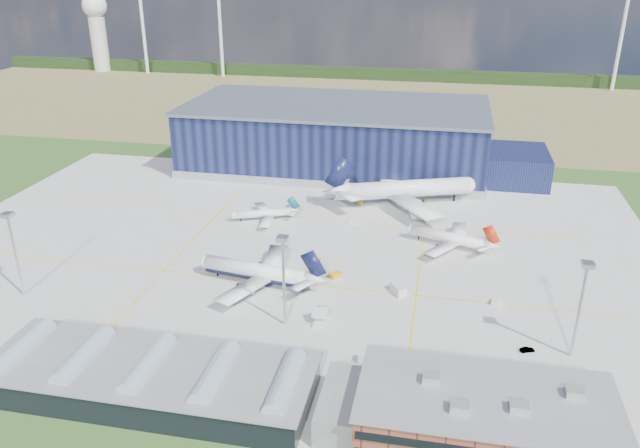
{
  "coord_description": "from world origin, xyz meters",
  "views": [
    {
      "loc": [
        43.79,
        -153.41,
        80.61
      ],
      "look_at": [
        10.52,
        9.58,
        9.52
      ],
      "focal_mm": 35.0,
      "sensor_mm": 36.0,
      "label": 1
    }
  ],
  "objects_px": {
    "gse_tug_c": "(360,202)",
    "gse_van_b": "(398,289)",
    "gse_van_c": "(481,385)",
    "airstair": "(320,316)",
    "airliner_regional": "(263,210)",
    "gse_cart_a": "(496,302)",
    "ops_building": "(485,417)",
    "airliner_red": "(448,232)",
    "gse_tug_b": "(335,275)",
    "gse_van_a": "(370,359)",
    "car_a": "(457,391)",
    "car_b": "(527,350)",
    "hangar": "(343,139)",
    "light_mast_east": "(582,295)",
    "light_mast_center": "(283,266)",
    "gse_tug_a": "(316,262)",
    "gse_cart_b": "(354,221)",
    "light_mast_west": "(13,241)",
    "airliner_widebody": "(408,180)",
    "airliner_navy": "(255,263)"
  },
  "relations": [
    {
      "from": "ops_building",
      "to": "airliner_red",
      "type": "xyz_separation_m",
      "value": [
        -7.67,
        82.0,
        -0.0
      ]
    },
    {
      "from": "car_b",
      "to": "gse_tug_c",
      "type": "bearing_deg",
      "value": 9.26
    },
    {
      "from": "light_mast_east",
      "to": "gse_tug_b",
      "type": "height_order",
      "value": "light_mast_east"
    },
    {
      "from": "hangar",
      "to": "light_mast_center",
      "type": "distance_m",
      "value": 125.07
    },
    {
      "from": "hangar",
      "to": "light_mast_east",
      "type": "relative_size",
      "value": 6.3
    },
    {
      "from": "gse_tug_b",
      "to": "car_a",
      "type": "distance_m",
      "value": 54.51
    },
    {
      "from": "gse_tug_a",
      "to": "airstair",
      "type": "relative_size",
      "value": 0.79
    },
    {
      "from": "ops_building",
      "to": "gse_van_b",
      "type": "distance_m",
      "value": 54.22
    },
    {
      "from": "hangar",
      "to": "ops_building",
      "type": "xyz_separation_m",
      "value": [
        52.2,
        -154.81,
        -6.82
      ]
    },
    {
      "from": "airliner_regional",
      "to": "gse_tug_b",
      "type": "height_order",
      "value": "airliner_regional"
    },
    {
      "from": "airliner_widebody",
      "to": "gse_tug_a",
      "type": "xyz_separation_m",
      "value": [
        -22.1,
        -52.67,
        -8.37
      ]
    },
    {
      "from": "airliner_regional",
      "to": "car_a",
      "type": "bearing_deg",
      "value": 107.64
    },
    {
      "from": "airliner_navy",
      "to": "gse_van_a",
      "type": "xyz_separation_m",
      "value": [
        34.46,
        -29.53,
        -5.08
      ]
    },
    {
      "from": "airstair",
      "to": "gse_van_a",
      "type": "bearing_deg",
      "value": -25.55
    },
    {
      "from": "airliner_widebody",
      "to": "gse_tug_a",
      "type": "relative_size",
      "value": 15.54
    },
    {
      "from": "gse_tug_a",
      "to": "gse_cart_b",
      "type": "height_order",
      "value": "gse_tug_a"
    },
    {
      "from": "gse_tug_a",
      "to": "car_b",
      "type": "xyz_separation_m",
      "value": [
        54.95,
        -32.67,
        -0.22
      ]
    },
    {
      "from": "airliner_regional",
      "to": "gse_cart_a",
      "type": "distance_m",
      "value": 84.06
    },
    {
      "from": "gse_van_a",
      "to": "gse_cart_b",
      "type": "bearing_deg",
      "value": 17.86
    },
    {
      "from": "hangar",
      "to": "car_b",
      "type": "relative_size",
      "value": 44.73
    },
    {
      "from": "gse_van_c",
      "to": "airstair",
      "type": "distance_m",
      "value": 41.83
    },
    {
      "from": "ops_building",
      "to": "light_mast_east",
      "type": "relative_size",
      "value": 2.0
    },
    {
      "from": "gse_van_b",
      "to": "gse_cart_b",
      "type": "height_order",
      "value": "gse_van_b"
    },
    {
      "from": "light_mast_west",
      "to": "airliner_regional",
      "type": "height_order",
      "value": "light_mast_west"
    },
    {
      "from": "light_mast_east",
      "to": "gse_van_b",
      "type": "bearing_deg",
      "value": 152.83
    },
    {
      "from": "hangar",
      "to": "gse_tug_b",
      "type": "relative_size",
      "value": 44.34
    },
    {
      "from": "gse_tug_a",
      "to": "gse_van_c",
      "type": "distance_m",
      "value": 65.68
    },
    {
      "from": "airliner_red",
      "to": "gse_tug_b",
      "type": "height_order",
      "value": "airliner_red"
    },
    {
      "from": "gse_cart_a",
      "to": "gse_van_c",
      "type": "height_order",
      "value": "gse_van_c"
    },
    {
      "from": "airliner_red",
      "to": "gse_van_a",
      "type": "distance_m",
      "value": 65.49
    },
    {
      "from": "light_mast_east",
      "to": "airstair",
      "type": "height_order",
      "value": "light_mast_east"
    },
    {
      "from": "ops_building",
      "to": "airliner_red",
      "type": "height_order",
      "value": "ops_building"
    },
    {
      "from": "car_a",
      "to": "hangar",
      "type": "bearing_deg",
      "value": 24.36
    },
    {
      "from": "gse_cart_a",
      "to": "gse_cart_b",
      "type": "relative_size",
      "value": 0.94
    },
    {
      "from": "airliner_widebody",
      "to": "airstair",
      "type": "height_order",
      "value": "airliner_widebody"
    },
    {
      "from": "gse_tug_a",
      "to": "gse_cart_b",
      "type": "relative_size",
      "value": 1.11
    },
    {
      "from": "gse_tug_c",
      "to": "gse_van_b",
      "type": "bearing_deg",
      "value": -83.5
    },
    {
      "from": "light_mast_east",
      "to": "hangar",
      "type": "bearing_deg",
      "value": 120.05
    },
    {
      "from": "gse_tug_a",
      "to": "gse_cart_a",
      "type": "xyz_separation_m",
      "value": [
        49.35,
        -12.61,
        -0.09
      ]
    },
    {
      "from": "car_a",
      "to": "gse_cart_a",
      "type": "bearing_deg",
      "value": -8.39
    },
    {
      "from": "light_mast_east",
      "to": "gse_tug_b",
      "type": "bearing_deg",
      "value": 155.97
    },
    {
      "from": "airliner_regional",
      "to": "gse_van_b",
      "type": "xyz_separation_m",
      "value": [
        48.53,
        -40.3,
        -2.61
      ]
    },
    {
      "from": "gse_tug_c",
      "to": "light_mast_center",
      "type": "bearing_deg",
      "value": -104.84
    },
    {
      "from": "airliner_navy",
      "to": "gse_van_c",
      "type": "height_order",
      "value": "airliner_navy"
    },
    {
      "from": "gse_tug_c",
      "to": "gse_cart_b",
      "type": "xyz_separation_m",
      "value": [
        0.79,
        -18.26,
        0.02
      ]
    },
    {
      "from": "light_mast_east",
      "to": "gse_van_b",
      "type": "height_order",
      "value": "light_mast_east"
    },
    {
      "from": "gse_van_b",
      "to": "car_b",
      "type": "xyz_separation_m",
      "value": [
        30.4,
        -20.72,
        -0.69
      ]
    },
    {
      "from": "hangar",
      "to": "gse_tug_c",
      "type": "height_order",
      "value": "hangar"
    },
    {
      "from": "gse_van_a",
      "to": "car_a",
      "type": "distance_m",
      "value": 19.68
    },
    {
      "from": "light_mast_west",
      "to": "gse_tug_b",
      "type": "height_order",
      "value": "light_mast_west"
    }
  ]
}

